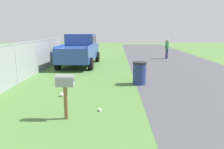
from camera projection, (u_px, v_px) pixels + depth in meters
mailbox at (65, 84)px, 5.74m from camera, size 0.22×0.48×1.23m
pickup_truck at (80, 49)px, 14.78m from camera, size 5.30×2.38×2.09m
trash_bin at (139, 73)px, 9.59m from camera, size 0.61×0.61×0.99m
pedestrian at (167, 47)px, 17.98m from camera, size 0.38×0.45×1.64m
fence_section at (16, 62)px, 9.51m from camera, size 15.26×0.07×1.81m
litter_cup_by_mailbox at (100, 110)px, 6.48m from camera, size 0.13×0.13×0.08m
litter_bag_midfield_a at (62, 95)px, 7.90m from camera, size 0.14×0.14×0.14m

